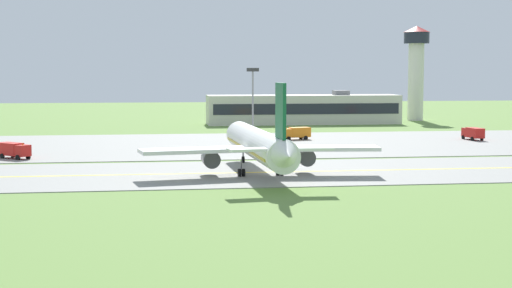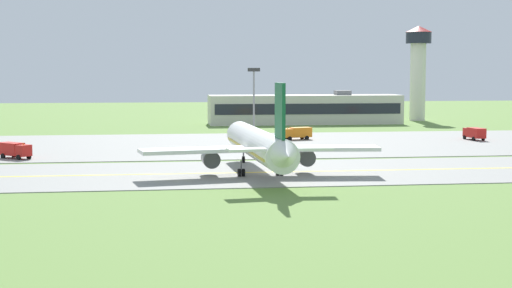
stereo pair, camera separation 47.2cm
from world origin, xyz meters
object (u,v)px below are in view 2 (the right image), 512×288
at_px(service_truck_baggage, 297,133).
at_px(apron_light_mast, 254,95).
at_px(service_truck_catering, 474,133).
at_px(service_truck_fuel, 15,150).
at_px(airplane_lead, 259,145).
at_px(control_tower, 418,64).

bearing_deg(service_truck_baggage, apron_light_mast, -156.57).
relative_size(service_truck_catering, apron_light_mast, 0.42).
bearing_deg(service_truck_catering, apron_light_mast, 178.15).
relative_size(service_truck_baggage, service_truck_fuel, 1.09).
distance_m(airplane_lead, service_truck_baggage, 54.47).
distance_m(airplane_lead, apron_light_mast, 48.73).
xyz_separation_m(service_truck_fuel, control_tower, (97.41, 86.17, 14.69)).
height_order(airplane_lead, apron_light_mast, apron_light_mast).
relative_size(airplane_lead, service_truck_baggage, 6.26).
bearing_deg(service_truck_catering, airplane_lead, -137.49).
bearing_deg(control_tower, service_truck_baggage, -128.31).
xyz_separation_m(service_truck_fuel, service_truck_catering, (86.99, 22.25, 0.00)).
relative_size(service_truck_catering, control_tower, 0.23).
relative_size(service_truck_fuel, service_truck_catering, 0.94).
height_order(service_truck_baggage, service_truck_catering, same).
bearing_deg(service_truck_baggage, service_truck_catering, -8.88).
height_order(airplane_lead, control_tower, control_tower).
bearing_deg(control_tower, service_truck_catering, -99.26).
bearing_deg(service_truck_catering, service_truck_fuel, -165.65).
height_order(service_truck_fuel, control_tower, control_tower).
distance_m(airplane_lead, service_truck_fuel, 43.65).
xyz_separation_m(control_tower, apron_light_mast, (-55.58, -62.46, -6.90)).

